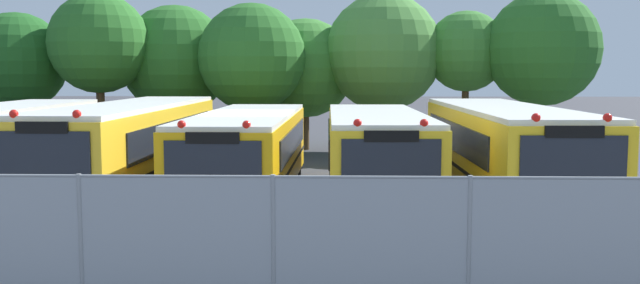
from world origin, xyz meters
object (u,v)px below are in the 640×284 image
(tree_4, at_px, (309,68))
(tree_6, at_px, (466,49))
(school_bus_3, at_px, (376,152))
(school_bus_2, at_px, (248,151))
(traffic_cone, at_px, (147,281))
(tree_1, at_px, (98,42))
(school_bus_1, at_px, (132,146))
(school_bus_4, at_px, (503,149))
(tree_7, at_px, (539,47))
(tree_0, at_px, (16,61))
(tree_5, at_px, (387,52))
(school_bus_0, at_px, (3,147))
(tree_3, at_px, (253,57))
(tree_2, at_px, (176,59))

(tree_4, height_order, tree_6, tree_6)
(school_bus_3, bearing_deg, school_bus_2, -3.03)
(tree_4, distance_m, traffic_cone, 21.17)
(school_bus_2, distance_m, tree_1, 12.62)
(school_bus_1, xyz_separation_m, school_bus_4, (10.33, -0.38, -0.02))
(tree_1, distance_m, tree_7, 18.22)
(tree_0, relative_size, tree_7, 0.89)
(tree_4, relative_size, tree_5, 0.86)
(tree_7, distance_m, traffic_cone, 21.97)
(school_bus_0, relative_size, tree_0, 1.61)
(school_bus_4, relative_size, tree_1, 1.64)
(school_bus_3, xyz_separation_m, tree_6, (4.40, 11.07, 3.14))
(tree_0, xyz_separation_m, tree_4, (12.30, 2.29, -0.28))
(tree_1, bearing_deg, school_bus_0, -86.69)
(tree_3, relative_size, tree_5, 0.92)
(school_bus_4, distance_m, tree_4, 13.96)
(tree_7, bearing_deg, tree_4, 165.77)
(school_bus_3, distance_m, tree_6, 12.32)
(school_bus_2, bearing_deg, tree_5, -111.30)
(tree_5, bearing_deg, tree_0, -174.88)
(school_bus_1, relative_size, tree_2, 1.78)
(school_bus_0, bearing_deg, tree_7, -151.87)
(tree_1, bearing_deg, tree_2, 34.79)
(tree_5, bearing_deg, tree_6, -8.29)
(tree_4, bearing_deg, tree_7, -14.23)
(tree_0, bearing_deg, tree_5, 5.12)
(tree_6, distance_m, traffic_cone, 21.62)
(tree_5, bearing_deg, school_bus_3, -95.18)
(school_bus_0, distance_m, school_bus_3, 10.47)
(school_bus_3, height_order, tree_7, tree_7)
(tree_1, bearing_deg, tree_0, 173.16)
(tree_4, bearing_deg, school_bus_2, -95.48)
(tree_2, distance_m, tree_3, 3.96)
(school_bus_3, bearing_deg, tree_1, -42.33)
(tree_4, xyz_separation_m, tree_5, (3.42, -0.88, 0.72))
(tree_2, bearing_deg, tree_4, 7.58)
(school_bus_0, distance_m, tree_1, 10.17)
(tree_6, distance_m, tree_7, 2.99)
(school_bus_2, height_order, school_bus_4, school_bus_4)
(school_bus_3, bearing_deg, tree_2, -55.75)
(school_bus_3, bearing_deg, tree_3, -66.38)
(tree_3, bearing_deg, tree_7, -0.25)
(school_bus_4, distance_m, traffic_cone, 11.26)
(tree_7, bearing_deg, traffic_cone, -121.39)
(tree_2, distance_m, tree_4, 5.92)
(tree_6, bearing_deg, tree_4, 168.59)
(school_bus_0, xyz_separation_m, tree_4, (8.10, 12.32, 2.26))
(school_bus_4, height_order, tree_7, tree_7)
(school_bus_3, relative_size, tree_4, 1.61)
(school_bus_0, distance_m, traffic_cone, 10.73)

